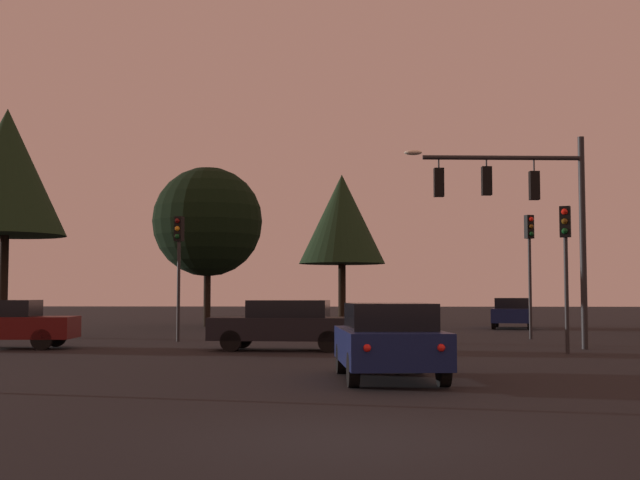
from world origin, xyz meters
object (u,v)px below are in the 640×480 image
at_px(traffic_light_median, 530,252).
at_px(tree_right_cluster, 342,219).
at_px(car_nearside_lane, 389,340).
at_px(car_far_lane, 512,312).
at_px(traffic_signal_mast_arm, 526,202).
at_px(tree_center_horizon, 208,222).
at_px(traffic_light_corner_left, 566,249).
at_px(car_crossing_left, 285,324).
at_px(tree_behind_sign, 6,172).
at_px(traffic_light_corner_right, 179,253).

distance_m(traffic_light_median, tree_right_cluster, 19.01).
height_order(car_nearside_lane, tree_right_cluster, tree_right_cluster).
bearing_deg(car_far_lane, traffic_signal_mast_arm, -98.74).
distance_m(car_nearside_lane, tree_center_horizon, 28.87).
xyz_separation_m(traffic_light_corner_left, tree_right_cluster, (-6.92, 25.03, 3.14)).
xyz_separation_m(traffic_signal_mast_arm, car_crossing_left, (-7.48, -0.83, -3.77)).
bearing_deg(tree_right_cluster, traffic_light_corner_left, -74.55).
distance_m(traffic_light_corner_left, car_far_lane, 18.31).
height_order(car_crossing_left, tree_right_cluster, tree_right_cluster).
distance_m(traffic_light_corner_left, tree_behind_sign, 22.10).
xyz_separation_m(traffic_signal_mast_arm, tree_right_cluster, (-6.18, 23.18, 1.58)).
distance_m(traffic_light_corner_left, traffic_light_corner_right, 13.67).
height_order(traffic_signal_mast_arm, tree_center_horizon, tree_center_horizon).
bearing_deg(tree_center_horizon, traffic_light_corner_right, -84.01).
height_order(traffic_light_corner_left, tree_center_horizon, tree_center_horizon).
bearing_deg(car_nearside_lane, traffic_light_corner_left, 54.79).
xyz_separation_m(car_nearside_lane, tree_right_cluster, (-1.51, 32.68, 5.35)).
xyz_separation_m(traffic_signal_mast_arm, tree_behind_sign, (-19.39, 6.54, 2.05)).
bearing_deg(traffic_light_corner_right, car_crossing_left, -46.84).
height_order(car_nearside_lane, tree_behind_sign, tree_behind_sign).
bearing_deg(car_far_lane, tree_behind_sign, -156.11).
height_order(traffic_signal_mast_arm, traffic_light_median, traffic_signal_mast_arm).
bearing_deg(traffic_light_corner_left, tree_right_cluster, 105.45).
relative_size(traffic_light_corner_left, tree_center_horizon, 0.50).
height_order(traffic_light_median, car_far_lane, traffic_light_median).
relative_size(traffic_light_corner_right, car_far_lane, 0.96).
bearing_deg(car_nearside_lane, car_far_lane, 74.45).
relative_size(traffic_signal_mast_arm, tree_right_cluster, 0.75).
xyz_separation_m(tree_behind_sign, tree_right_cluster, (13.21, 16.64, -0.47)).
xyz_separation_m(traffic_light_corner_left, tree_center_horizon, (-13.95, 19.51, 2.53)).
distance_m(tree_behind_sign, tree_right_cluster, 21.25).
bearing_deg(car_far_lane, traffic_light_median, -96.59).
relative_size(traffic_light_corner_right, tree_center_horizon, 0.53).
height_order(traffic_signal_mast_arm, tree_right_cluster, tree_right_cluster).
relative_size(tree_center_horizon, tree_right_cluster, 0.96).
relative_size(car_far_lane, tree_behind_sign, 0.51).
bearing_deg(car_crossing_left, tree_behind_sign, 148.26).
height_order(traffic_light_corner_right, car_nearside_lane, traffic_light_corner_right).
relative_size(traffic_light_corner_left, traffic_light_corner_right, 0.94).
distance_m(traffic_light_corner_left, tree_right_cluster, 26.15).
height_order(traffic_light_corner_left, tree_behind_sign, tree_behind_sign).
distance_m(traffic_light_corner_right, tree_right_cluster, 20.45).
height_order(car_far_lane, tree_center_horizon, tree_center_horizon).
bearing_deg(tree_right_cluster, tree_center_horizon, -141.88).
relative_size(car_crossing_left, tree_right_cluster, 0.52).
bearing_deg(traffic_light_corner_left, car_nearside_lane, -125.21).
bearing_deg(car_crossing_left, car_far_lane, 59.69).
distance_m(traffic_light_corner_left, car_crossing_left, 8.57).
bearing_deg(traffic_signal_mast_arm, traffic_light_corner_left, -68.24).
relative_size(tree_behind_sign, tree_right_cluster, 1.04).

